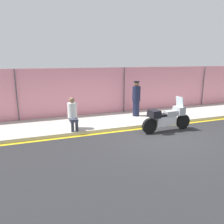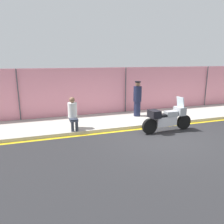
# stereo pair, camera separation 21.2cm
# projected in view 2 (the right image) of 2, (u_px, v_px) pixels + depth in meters

# --- Properties ---
(ground_plane) EXTENTS (120.00, 120.00, 0.00)m
(ground_plane) POSITION_uv_depth(u_px,v_px,m) (164.00, 137.00, 8.37)
(ground_plane) COLOR #262628
(sidewalk) EXTENTS (39.56, 2.64, 0.14)m
(sidewalk) POSITION_uv_depth(u_px,v_px,m) (135.00, 119.00, 10.78)
(sidewalk) COLOR #ADA89E
(sidewalk) RESTS_ON ground_plane
(curb_paint_stripe) EXTENTS (39.56, 0.18, 0.01)m
(curb_paint_stripe) POSITION_uv_depth(u_px,v_px,m) (149.00, 128.00, 9.50)
(curb_paint_stripe) COLOR gold
(curb_paint_stripe) RESTS_ON ground_plane
(storefront_fence) EXTENTS (37.58, 0.17, 2.51)m
(storefront_fence) POSITION_uv_depth(u_px,v_px,m) (125.00, 91.00, 11.80)
(storefront_fence) COLOR pink
(storefront_fence) RESTS_ON ground_plane
(motorcycle) EXTENTS (2.32, 0.58, 1.41)m
(motorcycle) POSITION_uv_depth(u_px,v_px,m) (167.00, 118.00, 8.94)
(motorcycle) COLOR black
(motorcycle) RESTS_ON ground_plane
(officer_standing) EXTENTS (0.40, 0.40, 1.75)m
(officer_standing) POSITION_uv_depth(u_px,v_px,m) (137.00, 99.00, 10.81)
(officer_standing) COLOR #191E38
(officer_standing) RESTS_ON sidewalk
(person_seated_on_curb) EXTENTS (0.37, 0.67, 1.31)m
(person_seated_on_curb) POSITION_uv_depth(u_px,v_px,m) (73.00, 112.00, 8.82)
(person_seated_on_curb) COLOR #2D3342
(person_seated_on_curb) RESTS_ON sidewalk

